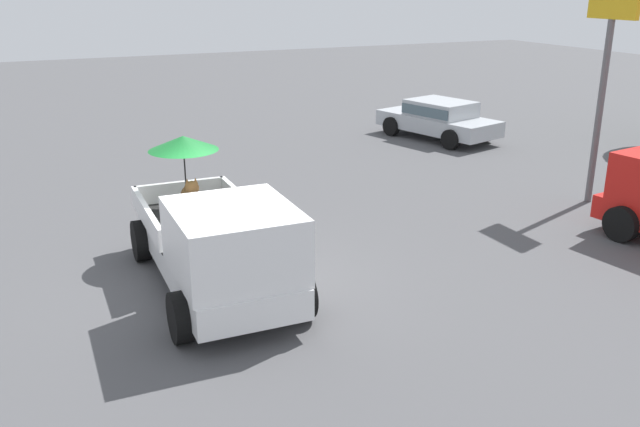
% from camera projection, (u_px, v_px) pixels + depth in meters
% --- Properties ---
extents(ground_plane, '(80.00, 80.00, 0.00)m').
position_uv_depth(ground_plane, '(215.00, 285.00, 12.32)').
color(ground_plane, '#4C4C4F').
extents(pickup_truck_main, '(5.10, 2.35, 2.38)m').
position_uv_depth(pickup_truck_main, '(217.00, 242.00, 11.67)').
color(pickup_truck_main, black).
rests_on(pickup_truck_main, ground).
extents(parked_sedan_near, '(4.60, 2.76, 1.33)m').
position_uv_depth(parked_sedan_near, '(439.00, 118.00, 23.40)').
color(parked_sedan_near, black).
rests_on(parked_sedan_near, ground).
extents(motel_sign, '(1.40, 0.16, 5.26)m').
position_uv_depth(motel_sign, '(608.00, 49.00, 15.79)').
color(motel_sign, '#59595B').
rests_on(motel_sign, ground).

